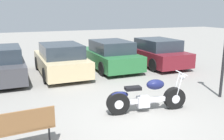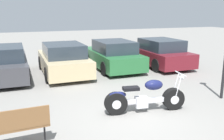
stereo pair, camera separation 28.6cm
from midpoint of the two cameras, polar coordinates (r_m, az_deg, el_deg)
The scene contains 7 objects.
ground_plane at distance 6.84m, azimuth 4.29°, elevation -10.62°, with size 60.00×60.00×0.00m, color gray.
motorcycle at distance 7.07m, azimuth 6.68°, elevation -6.19°, with size 2.32×0.79×1.07m.
parked_car_dark_grey at distance 11.19m, azimuth -24.86°, elevation 1.18°, with size 1.90×4.12×1.39m.
parked_car_champagne at distance 11.31m, azimuth -12.34°, elevation 2.24°, with size 1.90×4.12×1.39m.
parked_car_green at distance 12.22m, azimuth -1.15°, elevation 3.36°, with size 1.90×4.12×1.39m.
parked_car_maroon at distance 13.13m, azimuth 9.27°, elevation 3.89°, with size 1.90×4.12×1.39m.
park_bench at distance 5.45m, azimuth -22.89°, elevation -11.91°, with size 1.59×0.48×0.89m.
Camera 1 is at (-3.04, -5.47, 2.77)m, focal length 40.00 mm.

